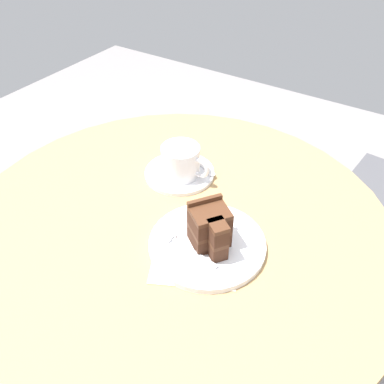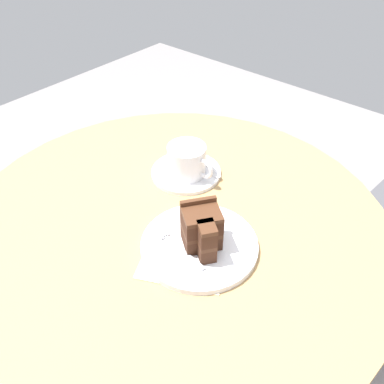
% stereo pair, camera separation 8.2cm
% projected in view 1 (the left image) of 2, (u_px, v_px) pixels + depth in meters
% --- Properties ---
extents(cafe_table, '(0.87, 0.87, 0.76)m').
position_uv_depth(cafe_table, '(177.00, 260.00, 0.89)').
color(cafe_table, '#A37F51').
rests_on(cafe_table, ground).
extents(saucer, '(0.16, 0.16, 0.01)m').
position_uv_depth(saucer, '(180.00, 173.00, 0.93)').
color(saucer, white).
rests_on(saucer, cafe_table).
extents(coffee_cup, '(0.12, 0.09, 0.07)m').
position_uv_depth(coffee_cup, '(181.00, 161.00, 0.89)').
color(coffee_cup, white).
rests_on(coffee_cup, saucer).
extents(teaspoon, '(0.10, 0.05, 0.00)m').
position_uv_depth(teaspoon, '(204.00, 168.00, 0.93)').
color(teaspoon, silver).
rests_on(teaspoon, saucer).
extents(cake_plate, '(0.22, 0.22, 0.01)m').
position_uv_depth(cake_plate, '(207.00, 244.00, 0.76)').
color(cake_plate, white).
rests_on(cake_plate, cafe_table).
extents(cake_slice, '(0.09, 0.09, 0.09)m').
position_uv_depth(cake_slice, '(211.00, 228.00, 0.73)').
color(cake_slice, '#422619').
rests_on(cake_slice, cake_plate).
extents(fork, '(0.14, 0.03, 0.00)m').
position_uv_depth(fork, '(180.00, 244.00, 0.75)').
color(fork, silver).
rests_on(fork, cake_plate).
extents(napkin, '(0.21, 0.22, 0.00)m').
position_uv_depth(napkin, '(196.00, 250.00, 0.75)').
color(napkin, beige).
rests_on(napkin, cafe_table).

